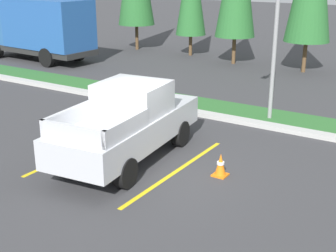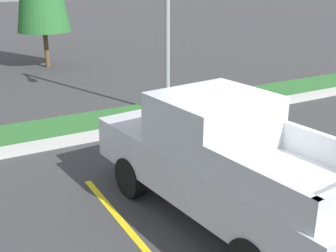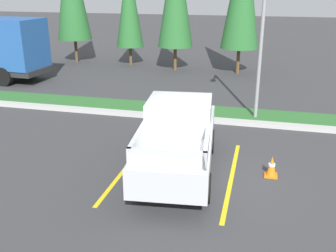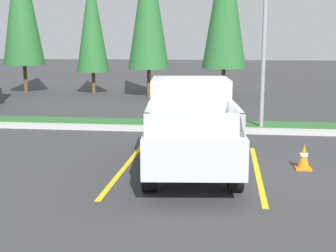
# 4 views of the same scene
# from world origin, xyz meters

# --- Properties ---
(ground_plane) EXTENTS (120.00, 120.00, 0.00)m
(ground_plane) POSITION_xyz_m (0.00, 0.00, 0.00)
(ground_plane) COLOR #38383A
(parking_line_near) EXTENTS (0.12, 4.80, 0.01)m
(parking_line_near) POSITION_xyz_m (-2.26, 0.44, 0.00)
(parking_line_near) COLOR yellow
(parking_line_near) RESTS_ON ground
(parking_line_far) EXTENTS (0.12, 4.80, 0.01)m
(parking_line_far) POSITION_xyz_m (0.84, 0.44, 0.00)
(parking_line_far) COLOR yellow
(parking_line_far) RESTS_ON ground
(curb_strip) EXTENTS (56.00, 0.40, 0.15)m
(curb_strip) POSITION_xyz_m (0.00, 5.00, 0.07)
(curb_strip) COLOR #B2B2AD
(curb_strip) RESTS_ON ground
(grass_median) EXTENTS (56.00, 1.80, 0.06)m
(grass_median) POSITION_xyz_m (0.00, 6.10, 0.03)
(grass_median) COLOR #2D662D
(grass_median) RESTS_ON ground
(pickup_truck_main) EXTENTS (2.44, 5.40, 2.10)m
(pickup_truck_main) POSITION_xyz_m (-0.72, 0.49, 1.04)
(pickup_truck_main) COLOR black
(pickup_truck_main) RESTS_ON ground
(traffic_cone) EXTENTS (0.36, 0.36, 0.60)m
(traffic_cone) POSITION_xyz_m (1.91, 0.81, 0.29)
(traffic_cone) COLOR orange
(traffic_cone) RESTS_ON ground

